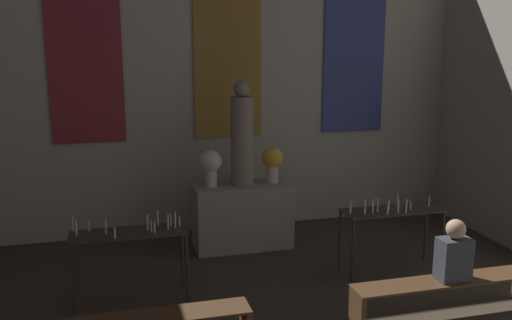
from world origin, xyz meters
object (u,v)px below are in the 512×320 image
Objects in this scene: candle_rack_right at (392,218)px; pew_back_right at (444,289)px; candle_rack_left at (129,241)px; altar at (242,215)px; flower_vase_left at (211,164)px; statue at (242,137)px; person_seated at (454,253)px; flower_vase_right at (272,161)px.

candle_rack_right reaches higher than pew_back_right.
candle_rack_right is at bearing -0.06° from candle_rack_left.
altar is 3.21m from pew_back_right.
flower_vase_left is 1.96m from candle_rack_left.
statue is 0.70× the size of pew_back_right.
altar is 1.06× the size of candle_rack_right.
pew_back_right is at bearing -51.68° from flower_vase_left.
statue is 2.40m from candle_rack_left.
candle_rack_right is at bearing -32.93° from flower_vase_left.
altar is 1.06× the size of candle_rack_left.
statue reaches higher than pew_back_right.
candle_rack_left is at bearing -131.55° from flower_vase_left.
statue reaches higher than candle_rack_right.
flower_vase_left is 0.77× the size of person_seated.
flower_vase_left is at bearing 48.45° from candle_rack_left.
person_seated is at bearing -50.55° from flower_vase_left.
pew_back_right is at bearing -58.23° from statue.
person_seated is at bearing 0.00° from pew_back_right.
flower_vase_left is at bearing 180.00° from flower_vase_right.
flower_vase_right is 0.25× the size of pew_back_right.
candle_rack_left is 1.00× the size of candle_rack_right.
statue is 0.60m from flower_vase_left.
flower_vase_left reaches higher than altar.
flower_vase_left reaches higher than candle_rack_left.
candle_rack_left is 3.67m from pew_back_right.
pew_back_right is (1.69, -2.72, -1.36)m from statue.
statue is 3.38m from person_seated.
person_seated reaches higher than candle_rack_left.
statue is 0.60m from flower_vase_right.
flower_vase_right is 1.96m from candle_rack_right.
candle_rack_left is at bearing -140.61° from statue.
altar is at bearing 0.00° from flower_vase_left.
flower_vase_right is at bearing 0.00° from flower_vase_left.
altar reaches higher than pew_back_right.
person_seated is at bearing -56.91° from altar.
flower_vase_right is at bearing 131.41° from candle_rack_right.
statue reaches higher than person_seated.
flower_vase_left is at bearing 147.07° from candle_rack_right.
candle_rack_right is at bearing 92.88° from person_seated.
candle_rack_right reaches higher than altar.
flower_vase_left is (-0.47, 0.00, 0.81)m from altar.
candle_rack_left reaches higher than candle_rack_right.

